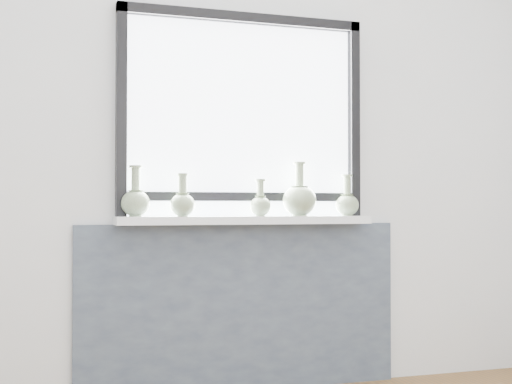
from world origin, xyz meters
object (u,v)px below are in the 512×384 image
object	(u,v)px
vase_c	(260,204)
vase_e	(347,203)
vase_d	(300,199)
windowsill	(246,220)
vase_b	(183,202)
vase_a	(136,201)

from	to	relation	value
vase_c	vase_e	xyz separation A→B (m)	(0.49, 0.01, 0.01)
vase_d	windowsill	bearing A→B (deg)	177.31
vase_d	vase_b	bearing A→B (deg)	-178.75
windowsill	vase_b	bearing A→B (deg)	-175.41
vase_a	vase_b	distance (m)	0.23
vase_a	vase_e	size ratio (longest dim) A/B	1.13
vase_d	vase_c	bearing A→B (deg)	179.52
vase_a	vase_c	size ratio (longest dim) A/B	1.31
vase_c	vase_d	distance (m)	0.22
windowsill	vase_e	size ratio (longest dim) A/B	5.98
vase_b	vase_c	world-z (taller)	vase_b
vase_a	vase_d	size ratio (longest dim) A/B	0.88
vase_a	vase_d	xyz separation A→B (m)	(0.85, -0.02, 0.01)
windowsill	vase_c	xyz separation A→B (m)	(0.07, -0.01, 0.08)
vase_b	vase_d	xyz separation A→B (m)	(0.62, 0.01, 0.02)
vase_c	vase_b	bearing A→B (deg)	-177.84
vase_c	vase_e	size ratio (longest dim) A/B	0.86
vase_b	vase_d	distance (m)	0.62
vase_e	vase_d	bearing A→B (deg)	-178.04
vase_b	vase_d	bearing A→B (deg)	1.25
vase_c	vase_e	distance (m)	0.49
vase_a	vase_c	xyz separation A→B (m)	(0.63, -0.02, -0.02)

